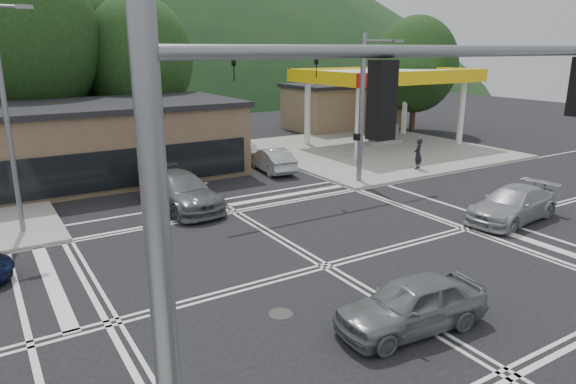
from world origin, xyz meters
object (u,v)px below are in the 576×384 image
car_silver_east (513,204)px  pedestrian (418,154)px  car_queue_a (272,160)px  car_grey_center (412,304)px  car_queue_b (243,150)px  car_northbound (180,191)px

car_silver_east → pedestrian: size_ratio=2.69×
car_silver_east → car_queue_a: size_ratio=1.16×
car_grey_center → car_silver_east: 11.02m
car_queue_b → car_northbound: size_ratio=0.71×
car_silver_east → car_queue_b: car_silver_east is taller
car_queue_b → car_northbound: (-7.33, -8.07, 0.13)m
car_queue_b → car_grey_center: bearing=81.6°
car_grey_center → pedestrian: (13.46, 13.01, 0.36)m
car_grey_center → pedestrian: bearing=139.0°
car_silver_east → car_northbound: car_northbound is taller
car_silver_east → car_queue_b: size_ratio=1.23×
car_grey_center → car_silver_east: bearing=117.4°
car_silver_east → car_queue_a: (-4.23, 13.49, -0.02)m
car_grey_center → car_queue_a: bearing=166.4°
car_queue_b → pedestrian: pedestrian is taller
car_grey_center → car_queue_b: size_ratio=1.05×
car_northbound → car_queue_b: bearing=43.4°
pedestrian → car_silver_east: bearing=43.3°
car_silver_east → pedestrian: pedestrian is taller
car_queue_b → pedestrian: 11.39m
car_queue_b → car_northbound: bearing=54.8°
car_northbound → car_queue_a: bearing=25.4°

